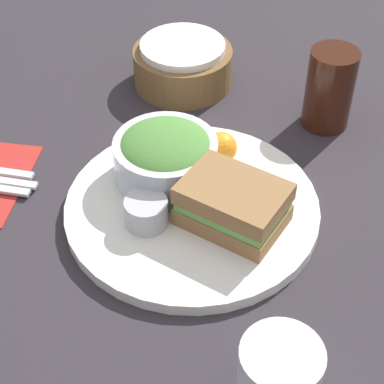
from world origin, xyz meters
TOP-DOWN VIEW (x-y plane):
  - ground_plane at (0.00, 0.00)m, footprint 4.00×4.00m
  - plate at (0.00, 0.00)m, footprint 0.33×0.33m
  - sandwich at (0.05, -0.02)m, footprint 0.15×0.13m
  - salad_bowl at (-0.04, 0.05)m, footprint 0.14×0.14m
  - dressing_cup at (-0.05, -0.04)m, footprint 0.05×0.05m
  - orange_wedge at (0.03, 0.09)m, footprint 0.04×0.04m
  - drink_glass at (0.17, 0.22)m, footprint 0.07×0.07m
  - bread_basket at (-0.06, 0.30)m, footprint 0.16×0.16m
  - water_glass at (0.12, -0.26)m, footprint 0.08×0.08m

SIDE VIEW (x-z plane):
  - ground_plane at x=0.00m, z-range 0.00..0.00m
  - plate at x=0.00m, z-range 0.00..0.02m
  - bread_basket at x=-0.06m, z-range 0.00..0.07m
  - dressing_cup at x=-0.05m, z-range 0.02..0.05m
  - orange_wedge at x=0.03m, z-range 0.02..0.06m
  - sandwich at x=0.05m, z-range 0.02..0.08m
  - water_glass at x=0.12m, z-range 0.00..0.11m
  - salad_bowl at x=-0.04m, z-range 0.02..0.09m
  - drink_glass at x=0.17m, z-range 0.00..0.12m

